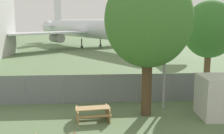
# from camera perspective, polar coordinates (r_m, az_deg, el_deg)

# --- Properties ---
(perimeter_fence) EXTENTS (56.07, 0.07, 2.02)m
(perimeter_fence) POSITION_cam_1_polar(r_m,az_deg,el_deg) (18.40, 5.42, -4.59)
(perimeter_fence) COLOR gray
(perimeter_fence) RESTS_ON ground
(airplane) EXTENTS (33.62, 40.21, 11.87)m
(airplane) POSITION_cam_1_polar(r_m,az_deg,el_deg) (54.95, -3.80, 8.21)
(airplane) COLOR silver
(airplane) RESTS_ON ground
(picnic_bench_open_grass) EXTENTS (2.11, 1.62, 0.76)m
(picnic_bench_open_grass) POSITION_cam_1_polar(r_m,az_deg,el_deg) (15.24, -4.19, -9.79)
(picnic_bench_open_grass) COLOR tan
(picnic_bench_open_grass) RESTS_ON ground
(tree_near_hangar) EXTENTS (4.08, 4.08, 7.24)m
(tree_near_hangar) POSITION_cam_1_polar(r_m,az_deg,el_deg) (22.09, 20.45, 7.62)
(tree_near_hangar) COLOR brown
(tree_near_hangar) RESTS_ON ground
(tree_behind_benches) EXTENTS (5.04, 5.04, 8.48)m
(tree_behind_benches) POSITION_cam_1_polar(r_m,az_deg,el_deg) (15.34, 7.89, 10.06)
(tree_behind_benches) COLOR #4C3823
(tree_behind_benches) RESTS_ON ground
(light_mast) EXTENTS (0.44, 0.44, 6.61)m
(light_mast) POSITION_cam_1_polar(r_m,az_deg,el_deg) (16.78, 11.54, 4.66)
(light_mast) COLOR #99999E
(light_mast) RESTS_ON ground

